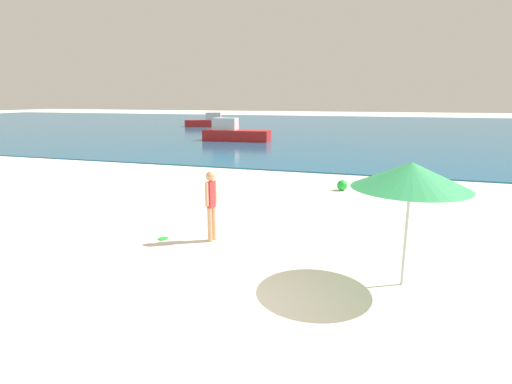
% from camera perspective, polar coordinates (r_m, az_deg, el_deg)
% --- Properties ---
extents(ground, '(200.00, 200.00, 0.00)m').
position_cam_1_polar(ground, '(6.49, -8.77, -16.80)').
color(ground, silver).
extents(water, '(160.00, 60.00, 0.06)m').
position_cam_1_polar(water, '(47.71, 14.64, 8.78)').
color(water, '#14567F').
rests_on(water, ground).
extents(person_standing, '(0.22, 0.36, 1.63)m').
position_cam_1_polar(person_standing, '(9.22, -6.34, -1.40)').
color(person_standing, tan).
rests_on(person_standing, ground).
extents(frisbee, '(0.23, 0.23, 0.03)m').
position_cam_1_polar(frisbee, '(9.78, -12.94, -6.41)').
color(frisbee, green).
rests_on(frisbee, ground).
extents(boat_near, '(5.14, 1.92, 1.72)m').
position_cam_1_polar(boat_near, '(31.38, -3.09, 8.33)').
color(boat_near, red).
rests_on(boat_near, water).
extents(boat_far, '(4.98, 2.86, 1.61)m').
position_cam_1_polar(boat_far, '(47.71, -6.80, 9.81)').
color(boat_far, red).
rests_on(boat_far, water).
extents(beach_ball, '(0.38, 0.38, 0.38)m').
position_cam_1_polar(beach_ball, '(14.80, 12.05, 0.94)').
color(beach_ball, green).
rests_on(beach_ball, ground).
extents(beach_umbrella, '(1.96, 1.96, 2.19)m').
position_cam_1_polar(beach_umbrella, '(7.21, 21.00, 2.19)').
color(beach_umbrella, '#B7B7BC').
rests_on(beach_umbrella, ground).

